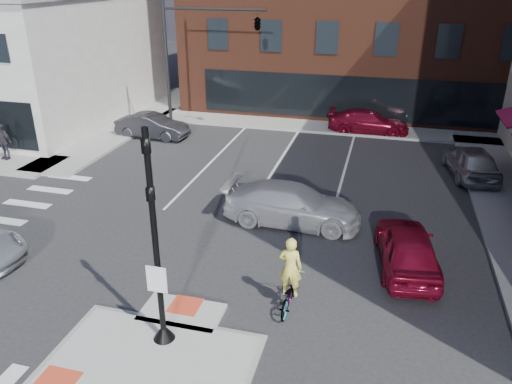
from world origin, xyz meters
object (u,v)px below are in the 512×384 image
(red_sedan, at_px, (407,247))
(bg_car_silver, at_px, (471,161))
(pedestrian_b, at_px, (3,142))
(white_pickup, at_px, (292,204))
(bg_car_dark, at_px, (152,126))
(bg_car_red, at_px, (369,122))
(cyclist, at_px, (290,285))

(red_sedan, distance_m, bg_car_silver, 9.91)
(red_sedan, height_order, pedestrian_b, pedestrian_b)
(white_pickup, relative_size, bg_car_dark, 1.24)
(white_pickup, distance_m, pedestrian_b, 16.36)
(bg_car_silver, relative_size, bg_car_red, 0.95)
(bg_car_red, height_order, pedestrian_b, pedestrian_b)
(cyclist, bearing_deg, bg_car_silver, -114.50)
(bg_car_red, bearing_deg, bg_car_silver, -139.76)
(red_sedan, height_order, bg_car_dark, red_sedan)
(bg_car_silver, height_order, pedestrian_b, pedestrian_b)
(bg_car_silver, height_order, cyclist, cyclist)
(bg_car_red, xyz_separation_m, cyclist, (-1.25, -18.70, 0.08))
(bg_car_silver, xyz_separation_m, cyclist, (-6.50, -12.61, 0.01))
(bg_car_silver, bearing_deg, cyclist, 53.29)
(bg_car_silver, distance_m, pedestrian_b, 23.93)
(bg_car_dark, bearing_deg, bg_car_silver, -92.62)
(white_pickup, distance_m, bg_car_silver, 10.34)
(red_sedan, bearing_deg, pedestrian_b, -21.86)
(white_pickup, distance_m, cyclist, 5.58)
(red_sedan, distance_m, bg_car_dark, 18.51)
(white_pickup, distance_m, bg_car_dark, 13.65)
(red_sedan, relative_size, bg_car_red, 0.92)
(bg_car_dark, bearing_deg, red_sedan, -124.12)
(white_pickup, bearing_deg, red_sedan, -116.42)
(bg_car_red, bearing_deg, red_sedan, -172.64)
(bg_car_dark, bearing_deg, white_pickup, -127.58)
(bg_car_red, bearing_deg, white_pickup, 169.83)
(red_sedan, relative_size, pedestrian_b, 2.37)
(bg_car_red, bearing_deg, pedestrian_b, 118.54)
(pedestrian_b, bearing_deg, bg_car_silver, 19.06)
(cyclist, bearing_deg, bg_car_dark, -48.86)
(bg_car_dark, height_order, cyclist, cyclist)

